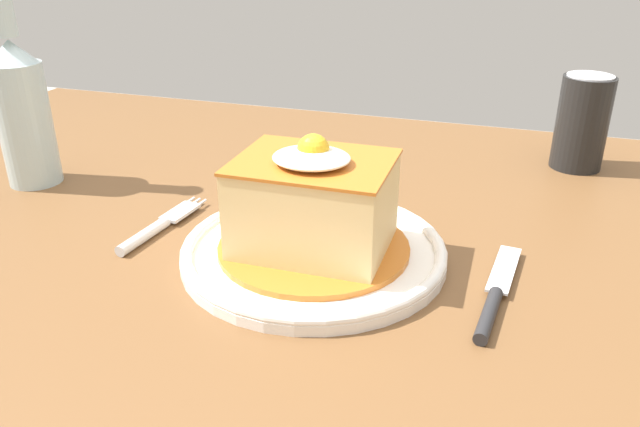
% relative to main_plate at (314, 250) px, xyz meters
% --- Properties ---
extents(dining_table, '(1.47, 0.94, 0.76)m').
position_rel_main_plate_xyz_m(dining_table, '(0.03, 0.03, -0.11)').
color(dining_table, brown).
rests_on(dining_table, ground_plane).
extents(main_plate, '(0.26, 0.26, 0.02)m').
position_rel_main_plate_xyz_m(main_plate, '(0.00, 0.00, 0.00)').
color(main_plate, white).
rests_on(main_plate, dining_table).
extents(sandwich_meal, '(0.19, 0.19, 0.12)m').
position_rel_main_plate_xyz_m(sandwich_meal, '(0.00, -0.00, 0.05)').
color(sandwich_meal, '#C66B23').
rests_on(sandwich_meal, main_plate).
extents(fork, '(0.03, 0.14, 0.01)m').
position_rel_main_plate_xyz_m(fork, '(-0.18, 0.00, -0.00)').
color(fork, silver).
rests_on(fork, dining_table).
extents(knife, '(0.03, 0.17, 0.01)m').
position_rel_main_plate_xyz_m(knife, '(0.17, -0.03, -0.00)').
color(knife, '#262628').
rests_on(knife, dining_table).
extents(soda_can, '(0.07, 0.07, 0.12)m').
position_rel_main_plate_xyz_m(soda_can, '(0.26, 0.35, 0.05)').
color(soda_can, black).
rests_on(soda_can, dining_table).
extents(beer_bottle_clear, '(0.06, 0.06, 0.27)m').
position_rel_main_plate_xyz_m(beer_bottle_clear, '(-0.40, 0.08, 0.09)').
color(beer_bottle_clear, '#ADC6CC').
rests_on(beer_bottle_clear, dining_table).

